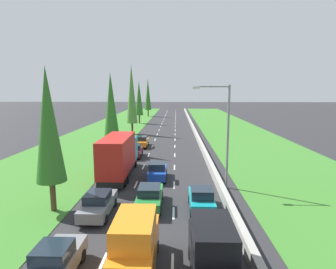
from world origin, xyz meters
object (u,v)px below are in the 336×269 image
poplar_tree_fifth (148,94)px  blue_hatchback_centre_lane (157,171)px  poplar_tree_fourth (139,98)px  red_box_truck_left_lane (119,155)px  poplar_tree_nearest (48,126)px  poplar_tree_third (132,94)px  black_van_right_lane (212,251)px  green_sedan_centre_lane (150,196)px  street_light_mast (224,129)px  teal_hatchback_right_lane (201,199)px  orange_van_centre_lane (135,244)px  grey_hatchback_left_lane (56,261)px  maroon_hatchback_left_lane (135,151)px  orange_sedan_left_lane (142,142)px  poplar_tree_second (111,105)px  grey_sedan_left_lane (98,203)px

poplar_tree_fifth → blue_hatchback_centre_lane: bearing=-83.7°
poplar_tree_fourth → poplar_tree_fifth: (0.32, 20.21, 0.77)m
red_box_truck_left_lane → poplar_tree_nearest: bearing=-110.7°
poplar_tree_third → blue_hatchback_centre_lane: bearing=-76.6°
black_van_right_lane → green_sedan_centre_lane: black_van_right_lane is taller
poplar_tree_third → street_light_mast: (12.75, -30.98, -2.60)m
teal_hatchback_right_lane → orange_van_centre_lane: (-3.72, -7.00, 0.56)m
grey_hatchback_left_lane → teal_hatchback_right_lane: 10.54m
maroon_hatchback_left_lane → poplar_tree_nearest: bearing=-101.8°
maroon_hatchback_left_lane → orange_sedan_left_lane: (0.08, 6.88, -0.02)m
poplar_tree_second → poplar_tree_third: poplar_tree_third is taller
grey_hatchback_left_lane → poplar_tree_fifth: poplar_tree_fifth is taller
grey_sedan_left_lane → black_van_right_lane: bearing=-43.5°
poplar_tree_third → orange_van_centre_lane: bearing=-81.1°
green_sedan_centre_lane → blue_hatchback_centre_lane: (0.16, 6.56, 0.02)m
poplar_tree_second → poplar_tree_fifth: size_ratio=0.88×
poplar_tree_nearest → green_sedan_centre_lane: bearing=7.0°
blue_hatchback_centre_lane → poplar_tree_nearest: poplar_tree_nearest is taller
black_van_right_lane → grey_hatchback_left_lane: bearing=-179.3°
grey_hatchback_left_lane → grey_sedan_left_lane: bearing=89.0°
teal_hatchback_right_lane → street_light_mast: 6.94m
street_light_mast → grey_sedan_left_lane: bearing=-148.7°
teal_hatchback_right_lane → orange_sedan_left_lane: size_ratio=0.87×
maroon_hatchback_left_lane → blue_hatchback_centre_lane: size_ratio=1.00×
poplar_tree_third → poplar_tree_fifth: bearing=90.9°
green_sedan_centre_lane → teal_hatchback_right_lane: bearing=-7.7°
red_box_truck_left_lane → grey_hatchback_left_lane: bearing=-89.4°
maroon_hatchback_left_lane → poplar_tree_second: 7.23m
orange_sedan_left_lane → poplar_tree_fifth: 51.54m
street_light_mast → poplar_tree_second: bearing=132.6°
poplar_tree_nearest → orange_sedan_left_lane: bearing=81.4°
black_van_right_lane → poplar_tree_second: size_ratio=0.45×
poplar_tree_nearest → grey_sedan_left_lane: bearing=-9.5°
blue_hatchback_centre_lane → poplar_tree_nearest: (-6.97, -7.40, 5.31)m
poplar_tree_nearest → poplar_tree_second: 19.26m
blue_hatchback_centre_lane → poplar_tree_fourth: bearing=99.4°
grey_hatchback_left_lane → grey_sedan_left_lane: grey_hatchback_left_lane is taller
poplar_tree_fifth → maroon_hatchback_left_lane: bearing=-86.1°
black_van_right_lane → teal_hatchback_right_lane: black_van_right_lane is taller
blue_hatchback_centre_lane → maroon_hatchback_left_lane: bearing=111.1°
blue_hatchback_centre_lane → black_van_right_lane: bearing=-76.9°
orange_sedan_left_lane → poplar_tree_third: 14.97m
grey_hatchback_left_lane → poplar_tree_fourth: size_ratio=0.36×
black_van_right_lane → street_light_mast: bearing=78.6°
green_sedan_centre_lane → poplar_tree_fifth: 74.18m
grey_sedan_left_lane → red_box_truck_left_lane: red_box_truck_left_lane is taller
poplar_tree_third → poplar_tree_fourth: size_ratio=1.24×
orange_sedan_left_lane → poplar_tree_third: bearing=105.0°
orange_van_centre_lane → grey_hatchback_left_lane: bearing=-170.3°
grey_hatchback_left_lane → green_sedan_centre_lane: 8.85m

